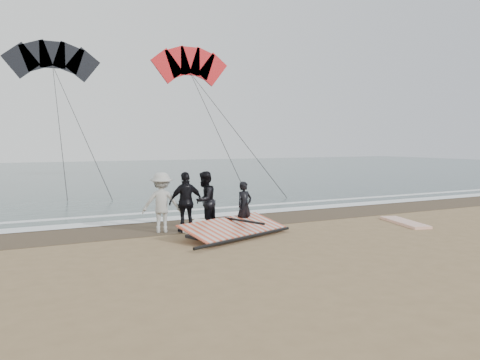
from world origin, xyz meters
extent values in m
plane|color=#8C704C|center=(0.00, 0.00, 0.00)|extent=(120.00, 120.00, 0.00)
cube|color=#233838|center=(0.00, 33.00, 0.01)|extent=(120.00, 54.00, 0.02)
cube|color=#4C3D2B|center=(0.00, 4.50, 0.01)|extent=(120.00, 2.80, 0.01)
cube|color=white|center=(0.00, 5.90, 0.03)|extent=(120.00, 0.90, 0.01)
cube|color=white|center=(0.00, 7.60, 0.03)|extent=(120.00, 0.45, 0.01)
imported|color=black|center=(-1.22, 2.76, 0.78)|extent=(0.64, 0.50, 1.57)
cube|color=white|center=(4.29, 1.34, 0.05)|extent=(1.18, 2.34, 0.09)
cube|color=silver|center=(-2.34, 3.95, 0.05)|extent=(1.67, 2.24, 0.09)
imported|color=black|center=(-2.30, 3.49, 0.94)|extent=(1.16, 1.13, 1.88)
imported|color=black|center=(-3.00, 3.29, 0.95)|extent=(1.11, 0.47, 1.90)
imported|color=#B7B7B2|center=(-3.70, 3.59, 0.94)|extent=(1.38, 1.07, 1.88)
cube|color=black|center=(-2.15, 2.64, 0.04)|extent=(2.37, 1.32, 0.09)
cube|color=#DE4525|center=(-1.95, 2.04, 0.30)|extent=(3.64, 2.40, 0.36)
cylinder|color=black|center=(-1.95, 1.26, 0.11)|extent=(3.72, 1.44, 0.09)
cylinder|color=black|center=(-1.65, 2.04, 0.45)|extent=(0.65, 1.62, 0.07)
cylinder|color=#262626|center=(3.36, 15.69, 3.93)|extent=(0.04, 0.04, 14.35)
cylinder|color=#262626|center=(4.33, 15.48, 3.93)|extent=(0.04, 0.04, 14.63)
cylinder|color=#262626|center=(-4.97, 20.37, 4.31)|extent=(0.04, 0.04, 17.42)
cylinder|color=#262626|center=(-3.99, 20.06, 4.31)|extent=(0.04, 0.04, 17.96)
camera|label=1|loc=(-8.02, -10.38, 2.82)|focal=35.00mm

